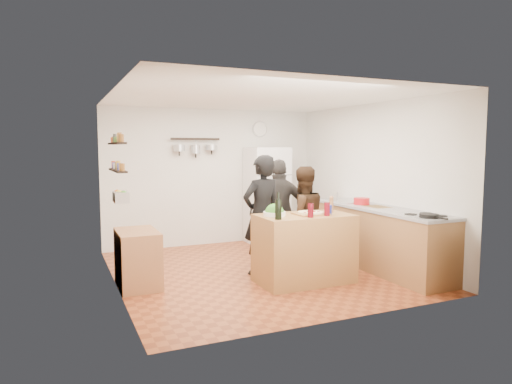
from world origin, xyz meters
name	(u,v)px	position (x,y,z in m)	size (l,w,h in m)	color
room_shell	(248,184)	(0.00, 0.39, 1.25)	(4.20, 4.20, 4.20)	brown
prep_island	(304,248)	(0.33, -0.75, 0.46)	(1.25, 0.72, 0.91)	#A36B3B
pizza_board	(311,214)	(0.41, -0.77, 0.92)	(0.42, 0.34, 0.02)	olive
pizza	(311,212)	(0.41, -0.77, 0.94)	(0.34, 0.34, 0.02)	beige
salad_bowl	(274,214)	(-0.09, -0.70, 0.94)	(0.29, 0.29, 0.06)	white
wine_bottle	(278,209)	(-0.17, -0.97, 1.03)	(0.08, 0.08, 0.25)	black
wine_glass_near	(311,210)	(0.28, -0.99, 1.00)	(0.07, 0.07, 0.18)	#53070F
wine_glass_far	(327,209)	(0.55, -0.95, 1.00)	(0.07, 0.07, 0.18)	#5E0813
pepper_mill	(331,206)	(0.78, -0.70, 1.00)	(0.06, 0.06, 0.18)	#93623D
salt_canister	(329,210)	(0.63, -0.87, 0.97)	(0.08, 0.08, 0.13)	navy
person_left	(262,215)	(-0.02, -0.15, 0.85)	(0.62, 0.41, 1.70)	black
person_center	(302,218)	(0.61, -0.20, 0.76)	(0.74, 0.58, 1.53)	black
person_back	(280,211)	(0.50, 0.31, 0.81)	(0.95, 0.39, 1.62)	#292624
counter_run	(377,238)	(1.70, -0.55, 0.45)	(0.63, 2.63, 0.90)	#9E7042
stove_top	(426,216)	(1.70, -1.50, 0.91)	(0.60, 0.62, 0.02)	white
skillet	(429,216)	(1.60, -1.66, 0.94)	(0.24, 0.24, 0.05)	black
sink	(345,201)	(1.70, 0.30, 0.92)	(0.50, 0.80, 0.03)	silver
cutting_board	(377,207)	(1.70, -0.52, 0.91)	(0.30, 0.40, 0.02)	olive
red_bowl	(362,201)	(1.65, -0.21, 0.97)	(0.24, 0.24, 0.10)	red
fridge	(267,195)	(0.95, 1.75, 0.90)	(0.70, 0.68, 1.80)	white
wall_clock	(260,129)	(0.95, 2.08, 2.15)	(0.30, 0.30, 0.03)	silver
spice_shelf_lower	(118,170)	(-1.93, 0.20, 1.50)	(0.12, 1.00, 0.03)	black
spice_shelf_upper	(117,143)	(-1.93, 0.20, 1.85)	(0.12, 1.00, 0.03)	black
produce_basket	(121,197)	(-1.90, 0.20, 1.15)	(0.18, 0.35, 0.14)	silver
side_table	(138,258)	(-1.74, -0.04, 0.36)	(0.50, 0.80, 0.73)	#AD6F48
pot_rack	(195,139)	(-0.35, 2.00, 1.95)	(0.90, 0.04, 0.04)	black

